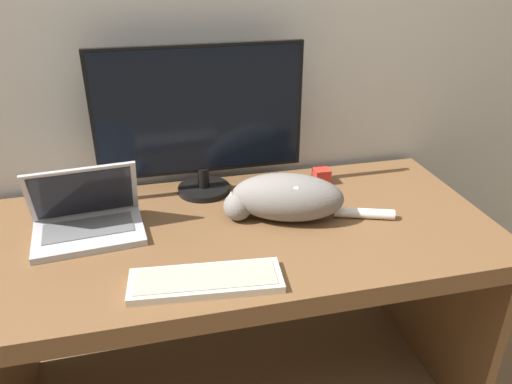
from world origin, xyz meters
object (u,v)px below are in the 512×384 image
Objects in this scene: monitor at (200,118)px; laptop at (87,220)px; external_keyboard at (206,280)px; cat at (286,197)px.

monitor is 2.05× the size of laptop.
external_keyboard is at bearing -52.45° from laptop.
monitor is at bearing 87.93° from external_keyboard.
external_keyboard is 0.76× the size of cat.
cat is at bearing 48.91° from external_keyboard.
external_keyboard is 0.41m from cat.
monitor is 0.59m from external_keyboard.
monitor is at bearing 22.29° from laptop.
laptop is at bearing -165.90° from cat.
cat is (0.29, 0.28, 0.06)m from external_keyboard.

